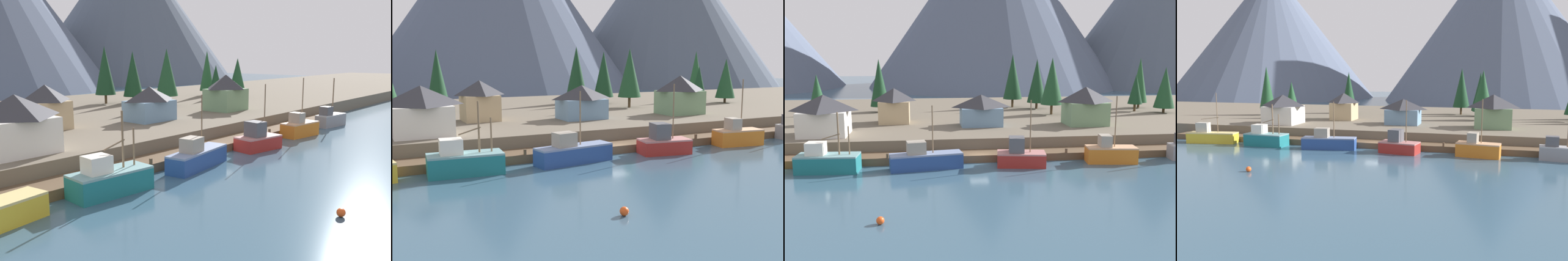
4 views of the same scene
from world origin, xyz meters
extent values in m
cube|color=#335166|center=(0.00, 20.00, -0.50)|extent=(400.00, 400.00, 1.00)
cube|color=brown|center=(0.00, 2.00, 0.50)|extent=(80.00, 4.00, 1.00)
cylinder|color=brown|center=(-28.00, 0.20, 0.80)|extent=(0.36, 0.36, 1.60)
cylinder|color=brown|center=(-20.00, 0.20, 0.80)|extent=(0.36, 0.36, 1.60)
cylinder|color=brown|center=(-12.00, 0.20, 0.80)|extent=(0.36, 0.36, 1.60)
cylinder|color=brown|center=(-4.00, 0.20, 0.80)|extent=(0.36, 0.36, 1.60)
cylinder|color=brown|center=(4.00, 0.20, 0.80)|extent=(0.36, 0.36, 1.60)
cylinder|color=brown|center=(12.00, 0.20, 0.80)|extent=(0.36, 0.36, 1.60)
cylinder|color=brown|center=(20.00, 0.20, 0.80)|extent=(0.36, 0.36, 1.60)
cylinder|color=brown|center=(28.00, 0.20, 0.80)|extent=(0.36, 0.36, 1.60)
cylinder|color=brown|center=(36.00, 0.20, 0.80)|extent=(0.36, 0.36, 1.60)
cube|color=#665B4C|center=(0.00, 32.00, 1.25)|extent=(400.00, 56.00, 2.50)
cone|color=#475160|center=(103.13, 135.37, 35.65)|extent=(102.79, 102.79, 71.31)
cube|color=#196B70|center=(-19.03, -1.99, 0.99)|extent=(7.65, 3.66, 1.99)
cube|color=#679496|center=(-19.03, -1.99, 2.09)|extent=(7.65, 3.66, 0.20)
cube|color=silver|center=(-20.40, -1.89, 2.96)|extent=(2.32, 2.03, 1.55)
cylinder|color=brown|center=(-17.61, -2.09, 4.79)|extent=(0.20, 0.20, 5.22)
cylinder|color=brown|center=(-16.38, -2.18, 3.94)|extent=(0.17, 0.17, 3.51)
cylinder|color=brown|center=(-18.53, -2.02, 4.42)|extent=(2.24, 0.30, 0.79)
cube|color=navy|center=(-7.02, -2.05, 0.91)|extent=(9.33, 3.82, 1.81)
cube|color=#6C7DA2|center=(-7.02, -2.05, 1.91)|extent=(9.33, 3.82, 0.20)
cube|color=gray|center=(-8.24, -2.23, 2.80)|extent=(2.55, 2.11, 1.57)
cylinder|color=brown|center=(-6.17, -1.92, 5.02)|extent=(0.15, 0.15, 6.02)
cube|color=maroon|center=(5.18, -2.17, 0.82)|extent=(6.59, 4.00, 1.63)
cube|color=#AD6C6A|center=(5.18, -2.17, 1.73)|extent=(6.59, 4.00, 0.20)
cube|color=#4C4C51|center=(4.57, -2.07, 2.82)|extent=(2.29, 2.59, 1.97)
cylinder|color=brown|center=(6.30, -2.36, 5.21)|extent=(0.15, 0.15, 6.74)
cube|color=#CC6B1E|center=(17.47, -1.90, 0.98)|extent=(6.83, 3.51, 1.97)
cube|color=tan|center=(17.47, -1.90, 2.07)|extent=(6.83, 3.51, 0.20)
cube|color=gray|center=(16.63, -1.78, 2.94)|extent=(1.74, 2.20, 1.55)
cylinder|color=brown|center=(17.89, -1.95, 5.54)|extent=(0.15, 0.15, 6.74)
cube|color=gray|center=(29.58, -1.62, 0.95)|extent=(6.88, 3.00, 1.91)
cube|color=#9F9FA2|center=(29.58, -1.62, 2.01)|extent=(6.88, 3.00, 0.20)
cube|color=#4C4C51|center=(27.98, -1.43, 2.85)|extent=(1.99, 1.87, 1.48)
cylinder|color=brown|center=(30.01, -1.67, 5.25)|extent=(0.19, 0.19, 6.29)
cube|color=#6B8E66|center=(19.69, 13.95, 4.42)|extent=(6.62, 5.43, 3.84)
pyramid|color=#2D2D33|center=(19.69, 13.95, 7.60)|extent=(6.95, 5.70, 2.52)
cube|color=#6689A8|center=(2.20, 15.26, 4.02)|extent=(6.71, 5.02, 3.05)
pyramid|color=#2D2D33|center=(2.20, 15.26, 6.60)|extent=(7.05, 5.27, 2.10)
cube|color=tan|center=(-12.25, 19.91, 4.40)|extent=(5.09, 5.02, 3.80)
pyramid|color=#2D2D33|center=(-12.25, 19.91, 7.39)|extent=(5.35, 5.27, 2.19)
cube|color=silver|center=(-21.70, 9.45, 4.31)|extent=(6.78, 6.21, 3.63)
pyramid|color=#2D2D33|center=(-21.70, 9.45, 7.30)|extent=(7.12, 6.52, 2.35)
cylinder|color=#4C3823|center=(35.90, 28.80, 3.28)|extent=(0.50, 0.50, 1.56)
cone|color=#14381E|center=(35.90, 28.80, 7.07)|extent=(2.92, 2.92, 6.02)
cylinder|color=#4C3823|center=(39.50, 34.32, 3.10)|extent=(0.50, 0.50, 1.20)
cone|color=#1E4C28|center=(39.50, 34.32, 8.51)|extent=(3.53, 3.53, 9.62)
cylinder|color=#4C3823|center=(17.58, 26.57, 3.49)|extent=(0.50, 0.50, 1.99)
cone|color=#194223|center=(17.58, 26.57, 9.01)|extent=(4.34, 4.34, 9.04)
cylinder|color=#4C3823|center=(40.77, 26.19, 3.01)|extent=(0.50, 0.50, 1.01)
cone|color=#194223|center=(40.77, 26.19, 7.56)|extent=(4.05, 4.05, 8.10)
cylinder|color=#4C3823|center=(12.27, 38.82, 3.43)|extent=(0.50, 0.50, 1.86)
cone|color=#14381E|center=(12.27, 38.82, 9.23)|extent=(4.14, 4.14, 9.74)
cylinder|color=#4C3823|center=(16.92, 35.65, 3.18)|extent=(0.50, 0.50, 1.37)
cone|color=#14381E|center=(16.92, 35.65, 8.47)|extent=(4.12, 4.12, 9.21)
sphere|color=#E04C19|center=(-11.09, -19.95, 0.35)|extent=(0.70, 0.70, 0.70)
camera|label=1|loc=(-42.26, -31.80, 12.31)|focal=39.41mm
camera|label=2|loc=(-28.29, -48.66, 11.58)|focal=42.80mm
camera|label=3|loc=(-7.13, -56.42, 14.58)|focal=40.39mm
camera|label=4|loc=(18.49, -64.88, 12.62)|focal=37.04mm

